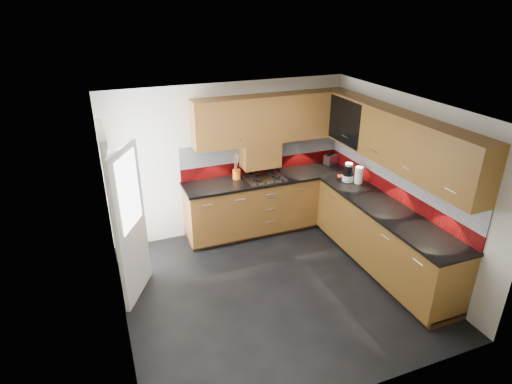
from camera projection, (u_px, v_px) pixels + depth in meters
name	position (u px, v px, depth m)	size (l,w,h in m)	color
room	(276.00, 185.00, 5.07)	(4.00, 3.80, 2.64)	black
base_cabinets	(320.00, 221.00, 6.47)	(2.70, 3.20, 0.95)	brown
countertop	(322.00, 192.00, 6.25)	(2.72, 3.22, 0.04)	black
backsplash	(329.00, 167.00, 6.40)	(2.70, 3.20, 0.54)	maroon
upper_cabinets	(335.00, 129.00, 5.99)	(2.50, 3.20, 0.72)	brown
extractor_hood	(260.00, 154.00, 6.69)	(0.60, 0.33, 0.40)	brown
glass_cabinet	(353.00, 119.00, 6.38)	(0.32, 0.80, 0.66)	black
back_door	(120.00, 217.00, 5.31)	(0.42, 1.19, 2.04)	white
gas_hob	(264.00, 177.00, 6.69)	(0.60, 0.53, 0.05)	silver
utensil_pot	(236.00, 173.00, 6.63)	(0.12, 0.12, 0.44)	orange
toaster	(331.00, 159.00, 7.24)	(0.27, 0.21, 0.17)	silver
food_processor	(348.00, 173.00, 6.55)	(0.17, 0.17, 0.29)	white
paper_towel	(359.00, 175.00, 6.47)	(0.12, 0.12, 0.26)	white
orange_cloth	(342.00, 176.00, 6.75)	(0.13, 0.11, 0.01)	red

